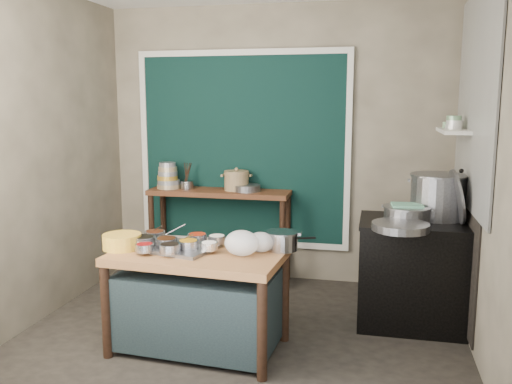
% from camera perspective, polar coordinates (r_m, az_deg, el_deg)
% --- Properties ---
extents(floor, '(3.50, 3.00, 0.02)m').
position_cam_1_polar(floor, '(4.49, -1.55, -14.91)').
color(floor, '#2F2A23').
rests_on(floor, ground).
extents(back_wall, '(3.50, 0.02, 2.80)m').
position_cam_1_polar(back_wall, '(5.58, 2.18, 4.95)').
color(back_wall, gray).
rests_on(back_wall, floor).
extents(left_wall, '(0.02, 3.00, 2.80)m').
position_cam_1_polar(left_wall, '(4.85, -22.29, 3.55)').
color(left_wall, gray).
rests_on(left_wall, floor).
extents(right_wall, '(0.02, 3.00, 2.80)m').
position_cam_1_polar(right_wall, '(4.05, 23.27, 2.45)').
color(right_wall, gray).
rests_on(right_wall, floor).
extents(curtain_panel, '(2.10, 0.02, 1.90)m').
position_cam_1_polar(curtain_panel, '(5.62, -1.42, 4.47)').
color(curtain_panel, black).
rests_on(curtain_panel, back_wall).
extents(curtain_frame, '(2.22, 0.03, 2.02)m').
position_cam_1_polar(curtain_frame, '(5.61, -1.45, 4.46)').
color(curtain_frame, beige).
rests_on(curtain_frame, back_wall).
extents(tile_panel, '(0.02, 1.70, 1.70)m').
position_cam_1_polar(tile_panel, '(4.57, 22.07, 8.90)').
color(tile_panel, '#B2B2AA').
rests_on(tile_panel, right_wall).
extents(soot_patch, '(0.01, 1.30, 1.30)m').
position_cam_1_polar(soot_patch, '(4.81, 21.08, -4.91)').
color(soot_patch, black).
rests_on(soot_patch, right_wall).
extents(wall_shelf, '(0.22, 0.70, 0.03)m').
position_cam_1_polar(wall_shelf, '(4.85, 20.09, 6.06)').
color(wall_shelf, beige).
rests_on(wall_shelf, right_wall).
extents(prep_table, '(1.30, 0.80, 0.75)m').
position_cam_1_polar(prep_table, '(4.14, -6.08, -11.34)').
color(prep_table, '#916034').
rests_on(prep_table, floor).
extents(back_counter, '(1.45, 0.40, 0.95)m').
position_cam_1_polar(back_counter, '(5.63, -3.84, -4.57)').
color(back_counter, '#542C18').
rests_on(back_counter, floor).
extents(stove_block, '(0.90, 0.68, 0.85)m').
position_cam_1_polar(stove_block, '(4.74, 16.35, -8.31)').
color(stove_block, black).
rests_on(stove_block, floor).
extents(stove_top, '(0.92, 0.69, 0.03)m').
position_cam_1_polar(stove_top, '(4.63, 16.60, -3.11)').
color(stove_top, black).
rests_on(stove_top, stove_block).
extents(condiment_tray, '(0.64, 0.53, 0.02)m').
position_cam_1_polar(condiment_tray, '(4.12, -8.37, -5.80)').
color(condiment_tray, gray).
rests_on(condiment_tray, prep_table).
extents(condiment_bowls, '(0.67, 0.48, 0.07)m').
position_cam_1_polar(condiment_bowls, '(4.11, -8.72, -5.21)').
color(condiment_bowls, silver).
rests_on(condiment_bowls, condiment_tray).
extents(yellow_basin, '(0.38, 0.38, 0.11)m').
position_cam_1_polar(yellow_basin, '(4.21, -13.92, -5.06)').
color(yellow_basin, gold).
rests_on(yellow_basin, prep_table).
extents(saucepan, '(0.32, 0.32, 0.14)m').
position_cam_1_polar(saucepan, '(4.05, 2.74, -5.14)').
color(saucepan, gray).
rests_on(saucepan, prep_table).
extents(plastic_bag_a, '(0.27, 0.24, 0.19)m').
position_cam_1_polar(plastic_bag_a, '(3.89, -1.52, -5.39)').
color(plastic_bag_a, white).
rests_on(plastic_bag_a, prep_table).
extents(plastic_bag_b, '(0.24, 0.21, 0.15)m').
position_cam_1_polar(plastic_bag_b, '(3.99, 0.49, -5.29)').
color(plastic_bag_b, white).
rests_on(plastic_bag_b, prep_table).
extents(bowl_stack, '(0.24, 0.24, 0.27)m').
position_cam_1_polar(bowl_stack, '(5.68, -9.23, 1.56)').
color(bowl_stack, tan).
rests_on(bowl_stack, back_counter).
extents(utensil_cup, '(0.18, 0.18, 0.08)m').
position_cam_1_polar(utensil_cup, '(5.64, -7.23, 0.75)').
color(utensil_cup, gray).
rests_on(utensil_cup, back_counter).
extents(ceramic_crock, '(0.32, 0.32, 0.18)m').
position_cam_1_polar(ceramic_crock, '(5.50, -2.07, 1.11)').
color(ceramic_crock, olive).
rests_on(ceramic_crock, back_counter).
extents(wide_bowl, '(0.33, 0.33, 0.07)m').
position_cam_1_polar(wide_bowl, '(5.44, -0.93, 0.42)').
color(wide_bowl, gray).
rests_on(wide_bowl, back_counter).
extents(stock_pot, '(0.51, 0.51, 0.37)m').
position_cam_1_polar(stock_pot, '(4.74, 18.60, -0.44)').
color(stock_pot, gray).
rests_on(stock_pot, stove_top).
extents(pot_lid, '(0.14, 0.45, 0.44)m').
position_cam_1_polar(pot_lid, '(4.58, 20.41, -0.46)').
color(pot_lid, gray).
rests_on(pot_lid, stove_top).
extents(steamer, '(0.50, 0.50, 0.13)m').
position_cam_1_polar(steamer, '(4.56, 15.59, -2.24)').
color(steamer, gray).
rests_on(steamer, stove_top).
extents(green_cloth, '(0.26, 0.21, 0.02)m').
position_cam_1_polar(green_cloth, '(4.54, 15.63, -1.34)').
color(green_cloth, '#59976F').
rests_on(green_cloth, steamer).
extents(shallow_pan, '(0.56, 0.56, 0.06)m').
position_cam_1_polar(shallow_pan, '(4.25, 14.97, -3.54)').
color(shallow_pan, gray).
rests_on(shallow_pan, stove_top).
extents(shelf_bowl_stack, '(0.14, 0.14, 0.11)m').
position_cam_1_polar(shelf_bowl_stack, '(4.82, 20.18, 6.84)').
color(shelf_bowl_stack, silver).
rests_on(shelf_bowl_stack, wall_shelf).
extents(shelf_bowl_green, '(0.18, 0.18, 0.05)m').
position_cam_1_polar(shelf_bowl_green, '(5.03, 19.86, 6.64)').
color(shelf_bowl_green, gray).
rests_on(shelf_bowl_green, wall_shelf).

